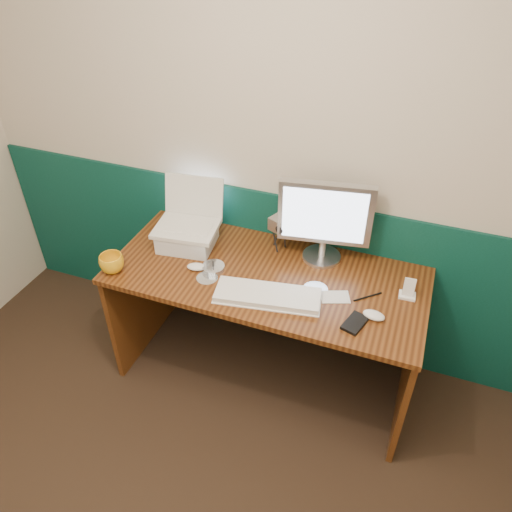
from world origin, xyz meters
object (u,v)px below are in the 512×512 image
at_px(desk, 266,326).
at_px(camcorder, 279,232).
at_px(monitor, 325,221).
at_px(mug, 112,263).
at_px(keyboard, 268,296).
at_px(laptop, 184,208).

xyz_separation_m(desk, camcorder, (-0.01, 0.23, 0.48)).
height_order(monitor, mug, monitor).
bearing_deg(keyboard, monitor, 58.51).
distance_m(monitor, keyboard, 0.48).
bearing_deg(laptop, monitor, 3.95).
height_order(laptop, camcorder, laptop).
bearing_deg(desk, camcorder, 92.75).
relative_size(monitor, keyboard, 0.93).
height_order(monitor, keyboard, monitor).
bearing_deg(camcorder, laptop, -139.86).
bearing_deg(mug, camcorder, 33.56).
bearing_deg(laptop, mug, -134.76).
bearing_deg(mug, laptop, 52.71).
bearing_deg(mug, monitor, 26.37).
bearing_deg(keyboard, camcorder, 91.21).
height_order(laptop, mug, laptop).
xyz_separation_m(desk, monitor, (0.23, 0.23, 0.61)).
height_order(desk, mug, mug).
xyz_separation_m(monitor, keyboard, (-0.16, -0.40, -0.22)).
distance_m(monitor, camcorder, 0.27).
bearing_deg(camcorder, desk, -64.46).
relative_size(monitor, mug, 3.79).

